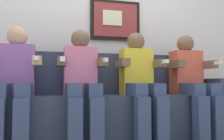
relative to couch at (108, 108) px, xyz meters
The scene contains 6 objects.
back_wall_assembly 1.08m from the couch, 89.40° to the left, with size 4.93×0.10×2.60m.
couch is the anchor object (origin of this frame).
person_leftmost 0.96m from the couch, 169.30° to the right, with size 0.46×0.56×1.11m.
person_left_center 0.45m from the couch, 150.45° to the right, with size 0.46×0.56×1.11m.
person_right_center 0.45m from the couch, 29.44° to the right, with size 0.46×0.56×1.11m.
person_rightmost 0.96m from the couch, 10.67° to the right, with size 0.46×0.56×1.11m.
Camera 1 is at (-0.60, -2.17, 0.58)m, focal length 39.17 mm.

